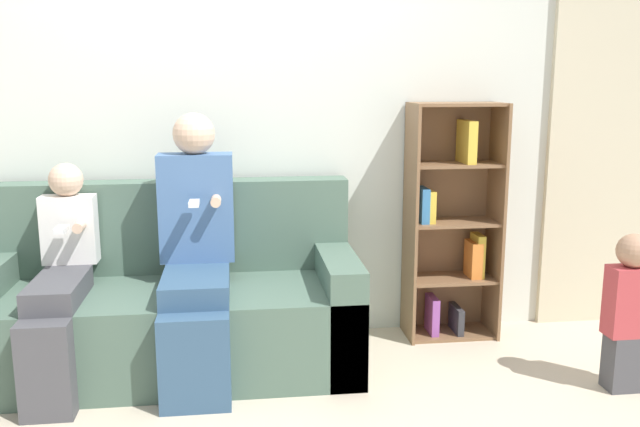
% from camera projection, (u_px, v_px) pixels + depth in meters
% --- Properties ---
extents(ground_plane, '(14.00, 14.00, 0.00)m').
position_uv_depth(ground_plane, '(233.00, 407.00, 3.16)').
color(ground_plane, beige).
extents(back_wall, '(10.00, 0.06, 2.55)m').
position_uv_depth(back_wall, '(227.00, 120.00, 3.82)').
color(back_wall, silver).
rests_on(back_wall, ground_plane).
extents(curtain_panel, '(0.65, 0.04, 2.17)m').
position_uv_depth(curtain_panel, '(599.00, 149.00, 4.08)').
color(curtain_panel, beige).
rests_on(curtain_panel, ground_plane).
extents(couch, '(1.96, 0.81, 0.96)m').
position_uv_depth(couch, '(169.00, 309.00, 3.55)').
color(couch, '#4C6656').
rests_on(couch, ground_plane).
extents(adult_seated, '(0.38, 0.75, 1.33)m').
position_uv_depth(adult_seated, '(196.00, 244.00, 3.39)').
color(adult_seated, '#335170').
rests_on(adult_seated, ground_plane).
extents(child_seated, '(0.27, 0.76, 1.08)m').
position_uv_depth(child_seated, '(59.00, 279.00, 3.28)').
color(child_seated, '#47474C').
rests_on(child_seated, ground_plane).
extents(toddler_standing, '(0.21, 0.16, 0.79)m').
position_uv_depth(toddler_standing, '(628.00, 309.00, 3.26)').
color(toddler_standing, '#47474C').
rests_on(toddler_standing, ground_plane).
extents(bookshelf, '(0.53, 0.29, 1.37)m').
position_uv_depth(bookshelf, '(451.00, 224.00, 3.95)').
color(bookshelf, brown).
rests_on(bookshelf, ground_plane).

